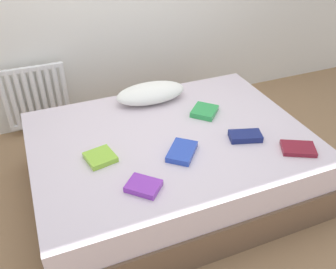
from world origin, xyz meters
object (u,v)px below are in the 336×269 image
(textbook_navy, at_px, (245,136))
(textbook_maroon, at_px, (298,149))
(textbook_lime, at_px, (100,157))
(textbook_blue, at_px, (182,152))
(radiator, at_px, (36,97))
(bed, at_px, (170,163))
(pillow, at_px, (151,93))
(textbook_purple, at_px, (144,186))
(textbook_green, at_px, (204,111))

(textbook_navy, relative_size, textbook_maroon, 1.01)
(textbook_navy, height_order, textbook_lime, textbook_navy)
(textbook_blue, height_order, textbook_lime, textbook_blue)
(radiator, bearing_deg, textbook_navy, -47.40)
(bed, distance_m, pillow, 0.63)
(pillow, bearing_deg, bed, -94.63)
(pillow, bearing_deg, textbook_maroon, -55.74)
(pillow, xyz_separation_m, textbook_purple, (-0.40, -0.98, -0.06))
(radiator, distance_m, textbook_navy, 1.95)
(bed, distance_m, textbook_navy, 0.60)
(pillow, height_order, textbook_purple, pillow)
(radiator, relative_size, textbook_green, 2.97)
(textbook_lime, xyz_separation_m, textbook_maroon, (1.27, -0.41, -0.00))
(textbook_blue, distance_m, textbook_purple, 0.41)
(pillow, height_order, textbook_navy, pillow)
(bed, distance_m, textbook_purple, 0.63)
(textbook_maroon, bearing_deg, radiator, 160.25)
(textbook_green, xyz_separation_m, textbook_purple, (-0.72, -0.63, -0.00))
(textbook_navy, relative_size, textbook_lime, 1.25)
(radiator, relative_size, pillow, 1.02)
(bed, bearing_deg, textbook_navy, -25.95)
(textbook_purple, xyz_separation_m, textbook_maroon, (1.09, -0.04, -0.00))
(bed, height_order, textbook_purple, textbook_purple)
(pillow, distance_m, textbook_navy, 0.88)
(textbook_green, relative_size, textbook_maroon, 0.90)
(pillow, xyz_separation_m, textbook_navy, (0.43, -0.77, -0.05))
(radiator, bearing_deg, textbook_lime, -76.37)
(bed, bearing_deg, pillow, 85.37)
(pillow, xyz_separation_m, textbook_blue, (-0.05, -0.76, -0.05))
(textbook_navy, xyz_separation_m, textbook_purple, (-0.83, -0.21, -0.00))
(textbook_navy, distance_m, textbook_maroon, 0.36)
(pillow, bearing_deg, radiator, 142.97)
(textbook_maroon, bearing_deg, textbook_purple, -154.96)
(textbook_blue, bearing_deg, textbook_lime, 114.16)
(radiator, xyz_separation_m, textbook_lime, (0.31, -1.28, 0.14))
(textbook_blue, xyz_separation_m, textbook_purple, (-0.35, -0.22, -0.00))
(pillow, relative_size, textbook_navy, 2.58)
(textbook_maroon, bearing_deg, bed, 173.80)
(radiator, relative_size, textbook_blue, 2.45)
(textbook_lime, bearing_deg, textbook_navy, -20.04)
(textbook_purple, xyz_separation_m, textbook_lime, (-0.17, 0.37, -0.00))
(radiator, distance_m, textbook_maroon, 2.31)
(bed, height_order, radiator, radiator)
(textbook_blue, bearing_deg, bed, 37.42)
(radiator, bearing_deg, textbook_purple, -73.65)
(textbook_navy, bearing_deg, pillow, 136.61)
(radiator, bearing_deg, pillow, -37.03)
(textbook_blue, xyz_separation_m, textbook_navy, (0.49, -0.01, 0.00))
(radiator, height_order, textbook_green, radiator)
(textbook_navy, relative_size, textbook_purple, 1.16)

